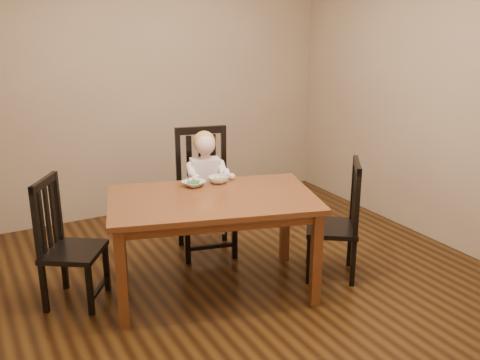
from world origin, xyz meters
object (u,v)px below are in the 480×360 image
chair_right (338,222)px  bowl_peas (194,184)px  bowl_veg (218,180)px  toddler (206,180)px  chair_child (205,194)px  chair_left (67,244)px  dining_table (213,208)px

chair_right → bowl_peas: 1.19m
bowl_veg → toddler: bearing=81.4°
chair_child → chair_left: bearing=29.4°
dining_table → bowl_veg: bowl_veg is taller
chair_left → chair_right: 2.08m
toddler → dining_table: bearing=82.9°
chair_child → toddler: 0.15m
chair_child → bowl_peas: chair_child is taller
chair_child → toddler: bearing=90.0°
chair_left → chair_right: size_ratio=0.99×
dining_table → chair_right: (0.98, -0.27, -0.21)m
chair_child → bowl_veg: chair_child is taller
dining_table → bowl_veg: bearing=56.0°
chair_right → toddler: (-0.73, 0.91, 0.21)m
dining_table → chair_right: bearing=-15.2°
chair_left → toddler: (1.26, 0.30, 0.22)m
dining_table → chair_right: chair_right is taller
chair_child → bowl_veg: size_ratio=6.91×
chair_child → chair_right: bearing=140.6°
chair_left → chair_right: (1.99, -0.61, 0.01)m
bowl_veg → chair_child: bearing=80.7°
chair_right → bowl_peas: chair_right is taller
dining_table → bowl_peas: (-0.02, 0.30, 0.11)m
bowl_veg → dining_table: bearing=-124.0°
chair_right → bowl_veg: chair_right is taller
dining_table → toddler: toddler is taller
chair_child → bowl_peas: bearing=69.2°
bowl_peas → bowl_veg: (0.21, -0.01, 0.00)m
toddler → bowl_peas: 0.45m
chair_left → bowl_veg: size_ratio=5.94×
bowl_peas → dining_table: bearing=-86.8°
dining_table → toddler: size_ratio=3.01×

